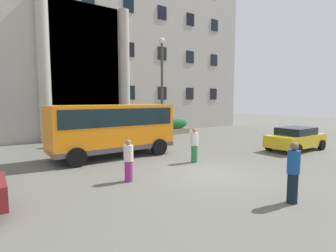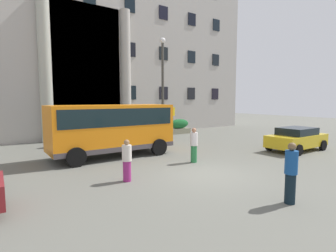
# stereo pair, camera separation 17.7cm
# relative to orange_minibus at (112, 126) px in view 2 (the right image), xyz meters

# --- Properties ---
(ground_plane) EXTENTS (80.00, 64.00, 0.12)m
(ground_plane) POSITION_rel_orange_minibus_xyz_m (1.69, -5.50, -1.71)
(ground_plane) COLOR #626259
(office_building_facade) EXTENTS (34.34, 9.68, 16.56)m
(office_building_facade) POSITION_rel_orange_minibus_xyz_m (1.69, 11.97, 6.63)
(office_building_facade) COLOR #ACA69E
(office_building_facade) RESTS_ON ground_plane
(orange_minibus) EXTENTS (6.42, 2.64, 2.76)m
(orange_minibus) POSITION_rel_orange_minibus_xyz_m (0.00, 0.00, 0.00)
(orange_minibus) COLOR orange
(orange_minibus) RESTS_ON ground_plane
(bus_stop_sign) EXTENTS (0.44, 0.08, 2.51)m
(bus_stop_sign) POSITION_rel_orange_minibus_xyz_m (5.24, 1.70, -0.09)
(bus_stop_sign) COLOR #9E9B19
(bus_stop_sign) RESTS_ON ground_plane
(hedge_planter_far_west) EXTENTS (2.11, 0.71, 1.31)m
(hedge_planter_far_west) POSITION_rel_orange_minibus_xyz_m (8.78, 5.36, -1.01)
(hedge_planter_far_west) COLOR gray
(hedge_planter_far_west) RESTS_ON ground_plane
(hedge_planter_far_east) EXTENTS (1.74, 0.71, 1.58)m
(hedge_planter_far_east) POSITION_rel_orange_minibus_xyz_m (-1.09, 4.66, -0.88)
(hedge_planter_far_east) COLOR gray
(hedge_planter_far_east) RESTS_ON ground_plane
(hedge_planter_entrance_right) EXTENTS (1.71, 0.99, 1.30)m
(hedge_planter_entrance_right) POSITION_rel_orange_minibus_xyz_m (3.40, 4.80, -1.02)
(hedge_planter_entrance_right) COLOR gray
(hedge_planter_entrance_right) RESTS_ON ground_plane
(parked_sedan_far) EXTENTS (4.00, 2.06, 1.38)m
(parked_sedan_far) POSITION_rel_orange_minibus_xyz_m (9.62, -4.89, -0.93)
(parked_sedan_far) COLOR gold
(parked_sedan_far) RESTS_ON ground_plane
(pedestrian_child_trailing) EXTENTS (0.36, 0.36, 1.58)m
(pedestrian_child_trailing) POSITION_rel_orange_minibus_xyz_m (-1.36, -4.34, -0.86)
(pedestrian_child_trailing) COLOR #95276D
(pedestrian_child_trailing) RESTS_ON ground_plane
(pedestrian_man_red_shirt) EXTENTS (0.36, 0.36, 1.68)m
(pedestrian_man_red_shirt) POSITION_rel_orange_minibus_xyz_m (2.64, -3.55, -0.80)
(pedestrian_man_red_shirt) COLOR #276F3C
(pedestrian_man_red_shirt) RESTS_ON ground_plane
(pedestrian_woman_dark_dress) EXTENTS (0.36, 0.36, 1.81)m
(pedestrian_woman_dark_dress) POSITION_rel_orange_minibus_xyz_m (1.53, -9.05, -0.73)
(pedestrian_woman_dark_dress) COLOR black
(pedestrian_woman_dark_dress) RESTS_ON ground_plane
(lamppost_plaza_centre) EXTENTS (0.40, 0.40, 7.38)m
(lamppost_plaza_centre) POSITION_rel_orange_minibus_xyz_m (5.12, 2.66, 2.67)
(lamppost_plaza_centre) COLOR #3E3D38
(lamppost_plaza_centre) RESTS_ON ground_plane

